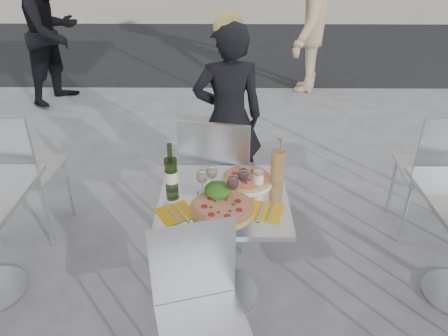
{
  "coord_description": "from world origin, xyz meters",
  "views": [
    {
      "loc": [
        0.02,
        -2.05,
        2.1
      ],
      "look_at": [
        0.0,
        0.15,
        0.85
      ],
      "focal_mm": 35.0,
      "sensor_mm": 36.0,
      "label": 1
    }
  ],
  "objects_px": {
    "chair_near": "(199,302)",
    "wineglass_red_b": "(243,176)",
    "napkin_left": "(176,213)",
    "woman_diner": "(228,119)",
    "wineglass_white_b": "(212,173)",
    "chair_far": "(218,172)",
    "salad_plate": "(218,191)",
    "pedestrian_b": "(309,20)",
    "carafe": "(278,166)",
    "main_table": "(224,227)",
    "pizza_far": "(246,179)",
    "napkin_right": "(265,211)",
    "wineglass_red_a": "(233,184)",
    "sugar_shaker": "(258,179)",
    "pizza_near": "(222,208)",
    "wineglass_white_a": "(202,177)",
    "side_chair_rfar": "(441,167)",
    "side_chair_lfar": "(15,166)",
    "pedestrian_a": "(52,33)",
    "wine_bottle": "(171,173)"
  },
  "relations": [
    {
      "from": "chair_near",
      "to": "wineglass_red_b",
      "type": "xyz_separation_m",
      "value": [
        0.22,
        0.63,
        0.32
      ]
    },
    {
      "from": "napkin_left",
      "to": "woman_diner",
      "type": "bearing_deg",
      "value": 47.02
    },
    {
      "from": "wineglass_white_b",
      "to": "napkin_left",
      "type": "distance_m",
      "value": 0.32
    },
    {
      "from": "chair_far",
      "to": "salad_plate",
      "type": "bearing_deg",
      "value": 102.58
    },
    {
      "from": "woman_diner",
      "to": "pedestrian_b",
      "type": "distance_m",
      "value": 3.06
    },
    {
      "from": "wineglass_white_b",
      "to": "carafe",
      "type": "bearing_deg",
      "value": 9.34
    },
    {
      "from": "main_table",
      "to": "pizza_far",
      "type": "relative_size",
      "value": 2.35
    },
    {
      "from": "main_table",
      "to": "wineglass_red_b",
      "type": "bearing_deg",
      "value": 23.52
    },
    {
      "from": "wineglass_red_b",
      "to": "pedestrian_b",
      "type": "bearing_deg",
      "value": 76.03
    },
    {
      "from": "salad_plate",
      "to": "wineglass_white_b",
      "type": "bearing_deg",
      "value": 114.02
    },
    {
      "from": "napkin_right",
      "to": "chair_near",
      "type": "bearing_deg",
      "value": -111.46
    },
    {
      "from": "carafe",
      "to": "wineglass_red_b",
      "type": "distance_m",
      "value": 0.22
    },
    {
      "from": "wineglass_red_a",
      "to": "napkin_left",
      "type": "height_order",
      "value": "wineglass_red_a"
    },
    {
      "from": "chair_far",
      "to": "chair_near",
      "type": "height_order",
      "value": "chair_far"
    },
    {
      "from": "sugar_shaker",
      "to": "salad_plate",
      "type": "bearing_deg",
      "value": -156.05
    },
    {
      "from": "pizza_near",
      "to": "main_table",
      "type": "bearing_deg",
      "value": 87.14
    },
    {
      "from": "woman_diner",
      "to": "wineglass_white_b",
      "type": "relative_size",
      "value": 9.57
    },
    {
      "from": "salad_plate",
      "to": "wineglass_red_a",
      "type": "xyz_separation_m",
      "value": [
        0.08,
        -0.04,
        0.07
      ]
    },
    {
      "from": "main_table",
      "to": "wineglass_white_a",
      "type": "distance_m",
      "value": 0.34
    },
    {
      "from": "side_chair_rfar",
      "to": "carafe",
      "type": "xyz_separation_m",
      "value": [
        -1.2,
        -0.47,
        0.26
      ]
    },
    {
      "from": "chair_far",
      "to": "wineglass_red_b",
      "type": "xyz_separation_m",
      "value": [
        0.15,
        -0.48,
        0.26
      ]
    },
    {
      "from": "chair_far",
      "to": "wineglass_white_a",
      "type": "distance_m",
      "value": 0.57
    },
    {
      "from": "chair_far",
      "to": "sugar_shaker",
      "type": "xyz_separation_m",
      "value": [
        0.24,
        -0.43,
        0.2
      ]
    },
    {
      "from": "chair_far",
      "to": "pizza_far",
      "type": "distance_m",
      "value": 0.43
    },
    {
      "from": "side_chair_lfar",
      "to": "pizza_near",
      "type": "bearing_deg",
      "value": 158.24
    },
    {
      "from": "pedestrian_a",
      "to": "pizza_far",
      "type": "bearing_deg",
      "value": -122.09
    },
    {
      "from": "woman_diner",
      "to": "napkin_right",
      "type": "height_order",
      "value": "woman_diner"
    },
    {
      "from": "chair_far",
      "to": "wineglass_white_a",
      "type": "height_order",
      "value": "chair_far"
    },
    {
      "from": "pedestrian_a",
      "to": "carafe",
      "type": "relative_size",
      "value": 6.07
    },
    {
      "from": "pizza_near",
      "to": "wineglass_red_a",
      "type": "height_order",
      "value": "wineglass_red_a"
    },
    {
      "from": "pizza_far",
      "to": "carafe",
      "type": "xyz_separation_m",
      "value": [
        0.18,
        -0.03,
        0.1
      ]
    },
    {
      "from": "main_table",
      "to": "pizza_far",
      "type": "height_order",
      "value": "pizza_far"
    },
    {
      "from": "chair_near",
      "to": "side_chair_lfar",
      "type": "distance_m",
      "value": 1.78
    },
    {
      "from": "chair_far",
      "to": "wine_bottle",
      "type": "distance_m",
      "value": 0.59
    },
    {
      "from": "wineglass_white_b",
      "to": "pedestrian_b",
      "type": "bearing_deg",
      "value": 73.49
    },
    {
      "from": "carafe",
      "to": "wineglass_red_a",
      "type": "distance_m",
      "value": 0.32
    },
    {
      "from": "pedestrian_b",
      "to": "wineglass_white_a",
      "type": "bearing_deg",
      "value": 0.49
    },
    {
      "from": "sugar_shaker",
      "to": "wineglass_red_b",
      "type": "xyz_separation_m",
      "value": [
        -0.09,
        -0.05,
        0.06
      ]
    },
    {
      "from": "wineglass_white_a",
      "to": "napkin_left",
      "type": "xyz_separation_m",
      "value": [
        -0.13,
        -0.19,
        -0.11
      ]
    },
    {
      "from": "chair_near",
      "to": "pedestrian_b",
      "type": "height_order",
      "value": "pedestrian_b"
    },
    {
      "from": "wineglass_red_b",
      "to": "chair_near",
      "type": "bearing_deg",
      "value": -109.22
    },
    {
      "from": "pedestrian_a",
      "to": "pizza_near",
      "type": "distance_m",
      "value": 4.25
    },
    {
      "from": "woman_diner",
      "to": "sugar_shaker",
      "type": "relative_size",
      "value": 14.09
    },
    {
      "from": "chair_far",
      "to": "wineglass_red_a",
      "type": "height_order",
      "value": "chair_far"
    },
    {
      "from": "woman_diner",
      "to": "wineglass_red_b",
      "type": "height_order",
      "value": "woman_diner"
    },
    {
      "from": "side_chair_rfar",
      "to": "wineglass_red_b",
      "type": "relative_size",
      "value": 6.49
    },
    {
      "from": "main_table",
      "to": "wineglass_white_a",
      "type": "height_order",
      "value": "wineglass_white_a"
    },
    {
      "from": "chair_near",
      "to": "salad_plate",
      "type": "bearing_deg",
      "value": 66.5
    },
    {
      "from": "pedestrian_b",
      "to": "pizza_near",
      "type": "bearing_deg",
      "value": 2.57
    },
    {
      "from": "wineglass_white_b",
      "to": "napkin_left",
      "type": "xyz_separation_m",
      "value": [
        -0.18,
        -0.24,
        -0.11
      ]
    }
  ]
}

